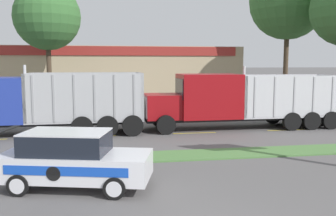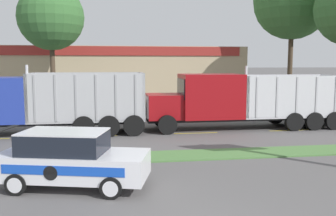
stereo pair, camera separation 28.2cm
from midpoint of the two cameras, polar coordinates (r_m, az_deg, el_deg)
name	(u,v)px [view 1 (the left image)]	position (r m, az deg, el deg)	size (l,w,h in m)	color
grass_verge	(157,156)	(15.18, -2.26, -7.39)	(120.00, 1.69, 0.06)	#517F42
centre_line_4	(93,136)	(19.82, -11.77, -4.23)	(2.40, 0.14, 0.01)	yellow
centre_line_5	(194,133)	(20.33, 3.65, -3.81)	(2.40, 0.14, 0.01)	yellow
centre_line_6	(287,130)	(22.19, 17.37, -3.21)	(2.40, 0.14, 0.01)	yellow
dump_truck_lead	(224,101)	(21.68, 8.17, 1.09)	(11.19, 2.73, 3.61)	black
dump_truck_trail	(19,105)	(20.95, -22.14, 0.39)	(11.11, 2.65, 3.68)	black
rally_car	(73,159)	(11.75, -14.96, -7.55)	(4.79, 2.86, 1.77)	white
store_building_backdrop	(70,74)	(39.65, -14.94, 5.01)	(32.60, 12.10, 5.28)	tan
tree_behind_centre	(47,10)	(29.75, -18.24, 13.95)	(4.87, 4.87, 10.79)	#473828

